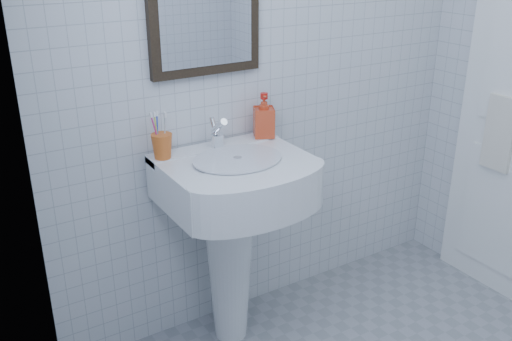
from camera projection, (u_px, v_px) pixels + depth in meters
wall_back at (271, 63)px, 2.60m from camera, size 2.20×0.02×2.50m
wall_left at (136, 231)px, 1.12m from camera, size 0.02×2.40×2.50m
washbasin at (231, 219)px, 2.51m from camera, size 0.61×0.45×0.94m
faucet at (217, 135)px, 2.46m from camera, size 0.06×0.13×0.15m
toothbrush_cup at (162, 146)px, 2.34m from camera, size 0.10×0.10×0.10m
soap_dispenser at (264, 115)px, 2.58m from camera, size 0.12×0.12×0.20m
towel_ring at (508, 98)px, 2.79m from camera, size 0.01×0.18×0.18m
hand_towel at (500, 133)px, 2.85m from camera, size 0.03×0.16×0.38m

